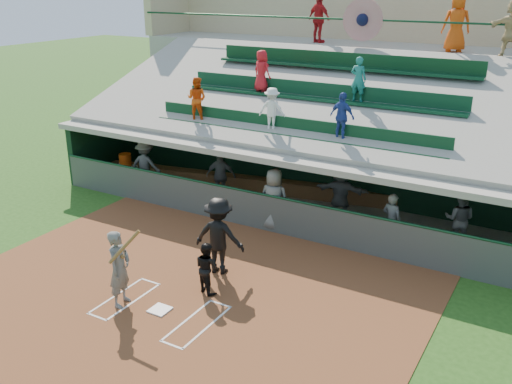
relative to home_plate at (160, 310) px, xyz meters
The scene contains 21 objects.
ground 0.04m from the home_plate, ahead, with size 100.00×100.00×0.00m, color #224B15.
dirt_slab 0.50m from the home_plate, 90.00° to the left, with size 11.00×9.00×0.02m, color brown.
home_plate is the anchor object (origin of this frame).
batters_box_chalk 0.01m from the home_plate, ahead, with size 2.65×1.85×0.01m.
dugout_floor 6.75m from the home_plate, 90.00° to the left, with size 16.00×3.50×0.04m, color gray.
concourse_slab 13.69m from the home_plate, 90.00° to the left, with size 20.00×3.00×4.60m, color gray.
grandstand 10.74m from the home_plate, 90.04° to the left, with size 20.40×10.40×7.80m.
batter_at_plate 1.29m from the home_plate, 167.55° to the right, with size 0.91×0.79×1.95m.
catcher 1.44m from the home_plate, 70.17° to the left, with size 0.61×0.47×1.25m, color black.
home_umpire 2.41m from the home_plate, 85.96° to the left, with size 1.28×0.73×1.98m, color black.
dugout_bench 8.09m from the home_plate, 89.71° to the left, with size 15.60×0.47×0.47m, color brown.
white_table 8.90m from the home_plate, 136.77° to the left, with size 0.74×0.55×0.65m, color white.
water_cooler 8.93m from the home_plate, 136.61° to the left, with size 0.44×0.44×0.44m, color #E44D0D.
dugout_player_a 8.05m from the home_plate, 132.18° to the left, with size 1.14×0.65×1.76m, color #545652.
dugout_player_b 6.89m from the home_plate, 111.66° to the left, with size 0.99×0.41×1.69m, color #595B56.
dugout_player_c 5.28m from the home_plate, 89.09° to the left, with size 0.90×0.58×1.84m, color #5E605B.
dugout_player_d 7.00m from the home_plate, 77.29° to the left, with size 1.64×0.52×1.77m, color #5A5D58.
dugout_player_e 6.68m from the home_plate, 58.69° to the left, with size 0.57×0.38×1.57m, color #5D605B.
dugout_player_f 8.35m from the home_plate, 52.72° to the left, with size 0.79×0.62×1.63m, color #5F615C.
concourse_staff_a 14.22m from the home_plate, 99.38° to the left, with size 1.08×0.45×1.84m, color #B51419.
concourse_staff_b 14.03m from the home_plate, 75.74° to the left, with size 0.94×0.61×1.93m, color #CC450C.
Camera 1 is at (7.36, -8.45, 6.95)m, focal length 40.00 mm.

